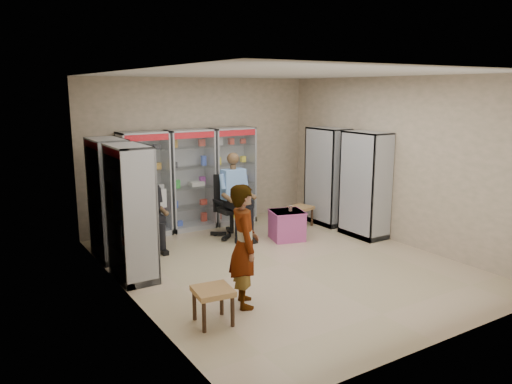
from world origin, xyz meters
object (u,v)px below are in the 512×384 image
cabinet_left_near (131,213)px  pink_trunk (287,225)px  cabinet_back_mid (191,180)px  woven_stool_b (213,306)px  seated_shopkeeper (233,198)px  woven_stool_a (301,216)px  office_chair (232,206)px  wooden_chair (147,222)px  cabinet_right_far (327,176)px  cabinet_left_far (110,199)px  cabinet_back_left (145,185)px  cabinet_back_right (232,176)px  standing_man (244,246)px  cabinet_right_near (365,185)px

cabinet_left_near → pink_trunk: cabinet_left_near is taller
cabinet_back_mid → woven_stool_b: bearing=-111.3°
woven_stool_b → seated_shopkeeper: bearing=56.7°
cabinet_left_near → pink_trunk: 3.18m
woven_stool_a → seated_shopkeeper: bearing=177.7°
office_chair → woven_stool_b: 3.65m
office_chair → cabinet_back_mid: bearing=113.6°
cabinet_back_mid → pink_trunk: 2.16m
wooden_chair → seated_shopkeeper: bearing=-8.2°
cabinet_right_far → woven_stool_b: cabinet_right_far is taller
cabinet_left_far → pink_trunk: size_ratio=3.52×
office_chair → woven_stool_b: size_ratio=2.69×
cabinet_right_far → cabinet_left_near: 4.55m
cabinet_back_left → cabinet_left_far: same height
cabinet_back_left → woven_stool_a: bearing=-19.3°
cabinet_left_near → seated_shopkeeper: 2.55m
cabinet_back_right → standing_man: cabinet_back_right is taller
cabinet_back_right → cabinet_right_far: 1.98m
cabinet_back_mid → wooden_chair: 1.50m
cabinet_back_left → standing_man: bearing=-90.2°
woven_stool_a → office_chair: bearing=175.9°
cabinet_right_far → cabinet_back_mid: bearing=66.3°
woven_stool_b → cabinet_right_near: bearing=22.8°
cabinet_right_far → cabinet_right_near: 1.10m
cabinet_right_near → office_chair: bearing=58.6°
cabinet_left_far → seated_shopkeeper: size_ratio=1.32×
woven_stool_a → standing_man: size_ratio=0.26×
cabinet_back_right → cabinet_left_far: 2.98m
office_chair → seated_shopkeeper: 0.17m
cabinet_back_right → woven_stool_b: cabinet_back_right is taller
cabinet_left_near → wooden_chair: cabinet_left_near is taller
cabinet_back_mid → standing_man: bearing=-104.5°
office_chair → seated_shopkeeper: size_ratio=0.79×
wooden_chair → seated_shopkeeper: (1.62, -0.23, 0.29)m
cabinet_right_far → wooden_chair: (-3.78, 0.40, -0.53)m
woven_stool_a → woven_stool_b: woven_stool_b is taller
standing_man → cabinet_back_mid: bearing=6.6°
cabinet_right_near → office_chair: cabinet_right_near is taller
cabinet_left_near → office_chair: cabinet_left_near is taller
cabinet_left_near → pink_trunk: bearing=97.2°
pink_trunk → woven_stool_a: 1.00m
pink_trunk → office_chair: bearing=136.7°
cabinet_left_far → pink_trunk: bearing=76.9°
cabinet_right_near → standing_man: 3.84m
cabinet_left_near → standing_man: cabinet_left_near is taller
cabinet_right_far → pink_trunk: cabinet_right_far is taller
cabinet_back_right → cabinet_right_near: (1.63, -2.23, 0.00)m
cabinet_back_mid → cabinet_right_near: (2.58, -2.23, 0.00)m
cabinet_back_left → woven_stool_a: 3.21m
cabinet_right_near → wooden_chair: size_ratio=2.13×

